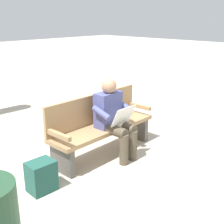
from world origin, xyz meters
The scene contains 4 objects.
ground_plane centered at (0.00, 0.00, 0.00)m, with size 40.00×40.00×0.00m, color #B7AD99.
bench_near centered at (0.00, -0.07, 0.46)m, with size 1.81×0.52×0.90m.
person_seated centered at (-0.05, 0.16, 0.63)m, with size 0.58×0.58×1.18m.
backpack centered at (1.23, 0.17, 0.19)m, with size 0.33×0.30×0.38m.
Camera 1 is at (2.91, 2.96, 2.03)m, focal length 47.54 mm.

